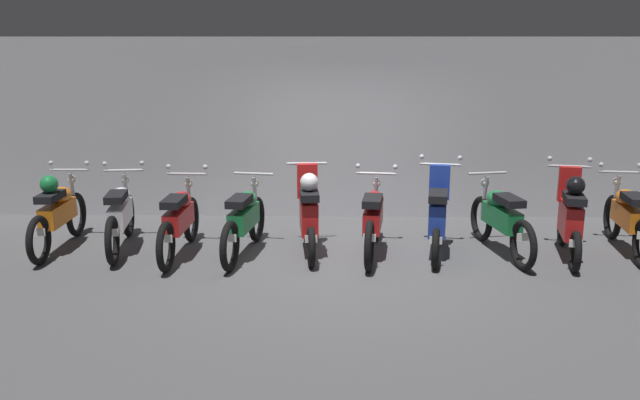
% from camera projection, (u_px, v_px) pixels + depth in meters
% --- Properties ---
extents(ground_plane, '(80.00, 80.00, 0.00)m').
position_uv_depth(ground_plane, '(341.00, 261.00, 8.89)').
color(ground_plane, '#4C4C4F').
extents(back_wall, '(16.00, 0.30, 2.88)m').
position_uv_depth(back_wall, '(340.00, 128.00, 10.93)').
color(back_wall, '#ADADB2').
rests_on(back_wall, ground).
extents(motorbike_slot_0, '(0.59, 1.95, 1.15)m').
position_uv_depth(motorbike_slot_0, '(58.00, 212.00, 9.30)').
color(motorbike_slot_0, black).
rests_on(motorbike_slot_0, ground).
extents(motorbike_slot_1, '(0.59, 1.94, 1.15)m').
position_uv_depth(motorbike_slot_1, '(120.00, 215.00, 9.30)').
color(motorbike_slot_1, black).
rests_on(motorbike_slot_1, ground).
extents(motorbike_slot_2, '(0.59, 1.95, 1.15)m').
position_uv_depth(motorbike_slot_2, '(179.00, 220.00, 9.05)').
color(motorbike_slot_2, black).
rests_on(motorbike_slot_2, ground).
extents(motorbike_slot_3, '(0.56, 1.94, 1.03)m').
position_uv_depth(motorbike_slot_3, '(244.00, 219.00, 9.07)').
color(motorbike_slot_3, black).
rests_on(motorbike_slot_3, ground).
extents(motorbike_slot_4, '(0.56, 1.68, 1.18)m').
position_uv_depth(motorbike_slot_4, '(309.00, 212.00, 9.14)').
color(motorbike_slot_4, black).
rests_on(motorbike_slot_4, ground).
extents(motorbike_slot_5, '(0.59, 1.95, 1.15)m').
position_uv_depth(motorbike_slot_5, '(373.00, 219.00, 9.08)').
color(motorbike_slot_5, black).
rests_on(motorbike_slot_5, ground).
extents(motorbike_slot_6, '(0.58, 1.67, 1.29)m').
position_uv_depth(motorbike_slot_6, '(438.00, 216.00, 9.09)').
color(motorbike_slot_6, black).
rests_on(motorbike_slot_6, ground).
extents(motorbike_slot_7, '(0.62, 1.93, 1.03)m').
position_uv_depth(motorbike_slot_7, '(501.00, 219.00, 9.11)').
color(motorbike_slot_7, black).
rests_on(motorbike_slot_7, ground).
extents(motorbike_slot_8, '(0.58, 1.67, 1.29)m').
position_uv_depth(motorbike_slot_8, '(570.00, 216.00, 8.93)').
color(motorbike_slot_8, black).
rests_on(motorbike_slot_8, ground).
extents(motorbike_slot_9, '(0.59, 1.95, 1.15)m').
position_uv_depth(motorbike_slot_9, '(627.00, 217.00, 9.18)').
color(motorbike_slot_9, black).
rests_on(motorbike_slot_9, ground).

